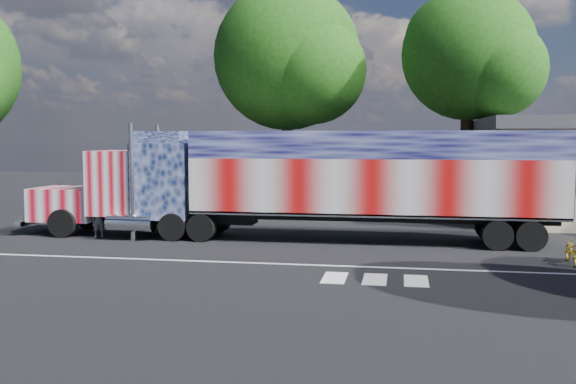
% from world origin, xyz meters
% --- Properties ---
extents(ground, '(100.00, 100.00, 0.00)m').
position_xyz_m(ground, '(0.00, 0.00, 0.00)').
color(ground, black).
extents(lane_markings, '(30.00, 2.67, 0.01)m').
position_xyz_m(lane_markings, '(1.71, -3.77, 0.01)').
color(lane_markings, silver).
rests_on(lane_markings, ground).
extents(semi_truck, '(22.46, 3.55, 4.79)m').
position_xyz_m(semi_truck, '(0.84, 2.28, 2.46)').
color(semi_truck, black).
rests_on(semi_truck, ground).
extents(coach_bus, '(11.77, 2.74, 3.42)m').
position_xyz_m(coach_bus, '(-4.84, 10.79, 1.77)').
color(coach_bus, silver).
rests_on(coach_bus, ground).
extents(woman, '(0.64, 0.53, 1.50)m').
position_xyz_m(woman, '(-7.90, 1.50, 0.75)').
color(woman, slate).
rests_on(woman, ground).
extents(bicycle, '(0.60, 1.70, 0.89)m').
position_xyz_m(bicycle, '(10.40, -1.25, 0.45)').
color(bicycle, gold).
rests_on(bicycle, ground).
extents(tree_n_mid, '(10.00, 9.53, 14.23)m').
position_xyz_m(tree_n_mid, '(-2.55, 17.93, 9.40)').
color(tree_n_mid, black).
rests_on(tree_n_mid, ground).
extents(tree_ne_a, '(8.03, 7.64, 12.86)m').
position_xyz_m(tree_ne_a, '(8.58, 15.09, 8.97)').
color(tree_ne_a, black).
rests_on(tree_ne_a, ground).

